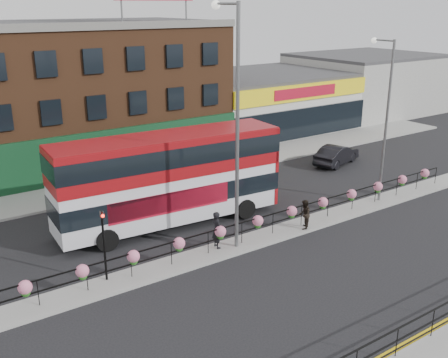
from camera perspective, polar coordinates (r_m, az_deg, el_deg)
ground at (r=27.02m, az=3.65°, el=-6.71°), size 120.00×120.00×0.00m
north_pavement at (r=36.47m, az=-8.08°, el=0.09°), size 60.00×4.00×0.15m
median at (r=26.99m, az=3.66°, el=-6.56°), size 60.00×1.60×0.15m
yellow_line_inner at (r=21.31m, az=20.63°, el=-15.49°), size 60.00×0.10×0.01m
yellow_line_outer at (r=21.24m, az=21.04°, el=-15.68°), size 60.00×0.10×0.01m
brick_building at (r=41.12m, az=-18.58°, el=8.68°), size 25.00×12.21×10.30m
supermarket at (r=50.76m, az=4.02°, el=8.47°), size 15.00×12.25×5.30m
warehouse_east at (r=60.96m, az=15.05°, el=10.07°), size 14.50×12.00×6.30m
median_railing at (r=26.59m, az=3.70°, el=-4.67°), size 30.04×0.56×1.23m
south_railing at (r=19.20m, az=18.37°, el=-15.88°), size 20.04×0.05×1.12m
double_decker_bus at (r=27.98m, az=-5.96°, el=0.91°), size 12.57×3.79×5.02m
car at (r=40.23m, az=12.16°, el=2.61°), size 4.02×5.35×1.48m
pedestrian_a at (r=25.55m, az=-0.78°, el=-5.55°), size 0.78×0.60×1.86m
pedestrian_b at (r=28.00m, az=8.74°, el=-3.84°), size 1.36×1.36×1.59m
lamp_column_west at (r=24.12m, az=1.07°, el=7.70°), size 0.41×2.02×11.51m
lamp_column_east at (r=31.97m, az=17.06°, el=7.44°), size 0.34×1.67×9.52m
traffic_light_median at (r=22.67m, az=-13.04°, el=-5.48°), size 0.15×0.28×3.65m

